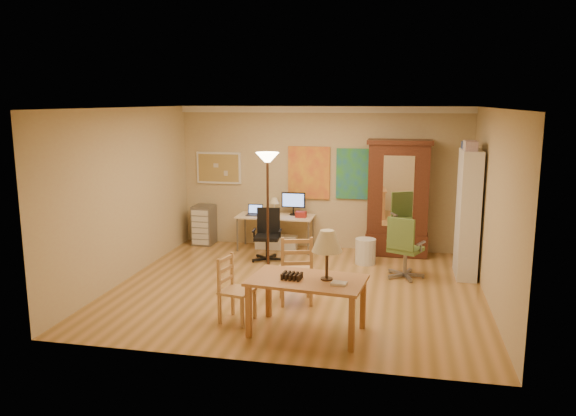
% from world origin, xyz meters
% --- Properties ---
extents(floor, '(5.50, 5.50, 0.00)m').
position_xyz_m(floor, '(0.00, 0.00, 0.00)').
color(floor, olive).
rests_on(floor, ground).
extents(crown_molding, '(5.50, 0.08, 0.12)m').
position_xyz_m(crown_molding, '(0.00, 2.46, 2.64)').
color(crown_molding, white).
rests_on(crown_molding, floor).
extents(corkboard, '(0.90, 0.04, 0.62)m').
position_xyz_m(corkboard, '(-2.05, 2.47, 1.50)').
color(corkboard, tan).
rests_on(corkboard, floor).
extents(art_panel_left, '(0.80, 0.04, 1.00)m').
position_xyz_m(art_panel_left, '(-0.25, 2.47, 1.45)').
color(art_panel_left, yellow).
rests_on(art_panel_left, floor).
extents(art_panel_right, '(0.75, 0.04, 0.95)m').
position_xyz_m(art_panel_right, '(0.65, 2.47, 1.45)').
color(art_panel_right, teal).
rests_on(art_panel_right, floor).
extents(dining_table, '(1.46, 0.97, 1.30)m').
position_xyz_m(dining_table, '(0.51, -1.61, 0.82)').
color(dining_table, '#965031').
rests_on(dining_table, floor).
extents(ladder_chair_back, '(0.56, 0.54, 0.98)m').
position_xyz_m(ladder_chair_back, '(0.10, -0.63, 0.46)').
color(ladder_chair_back, tan).
rests_on(ladder_chair_back, floor).
extents(ladder_chair_left, '(0.45, 0.47, 0.86)m').
position_xyz_m(ladder_chair_left, '(-0.54, -1.43, 0.40)').
color(ladder_chair_left, tan).
rests_on(ladder_chair_left, floor).
extents(torchiere_lamp, '(0.37, 0.37, 2.01)m').
position_xyz_m(torchiere_lamp, '(-0.57, 0.46, 1.61)').
color(torchiere_lamp, '#3A2317').
rests_on(torchiere_lamp, floor).
extents(computer_desk, '(1.45, 0.63, 1.10)m').
position_xyz_m(computer_desk, '(-0.80, 2.15, 0.40)').
color(computer_desk, beige).
rests_on(computer_desk, floor).
extents(office_chair_black, '(0.57, 0.57, 0.93)m').
position_xyz_m(office_chair_black, '(-0.80, 1.37, 0.25)').
color(office_chair_black, black).
rests_on(office_chair_black, floor).
extents(office_chair_green, '(0.62, 0.62, 1.01)m').
position_xyz_m(office_chair_green, '(1.58, 0.84, 0.27)').
color(office_chair_green, slate).
rests_on(office_chair_green, floor).
extents(drawer_cart, '(0.39, 0.46, 0.77)m').
position_xyz_m(drawer_cart, '(-2.31, 2.25, 0.39)').
color(drawer_cart, slate).
rests_on(drawer_cart, floor).
extents(armoire, '(1.15, 0.55, 2.12)m').
position_xyz_m(armoire, '(1.44, 2.24, 0.92)').
color(armoire, '#351B0E').
rests_on(armoire, floor).
extents(bookshelf, '(0.31, 0.82, 2.04)m').
position_xyz_m(bookshelf, '(2.55, 1.18, 1.02)').
color(bookshelf, white).
rests_on(bookshelf, floor).
extents(wastebin, '(0.36, 0.36, 0.45)m').
position_xyz_m(wastebin, '(0.92, 1.51, 0.22)').
color(wastebin, silver).
rests_on(wastebin, floor).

